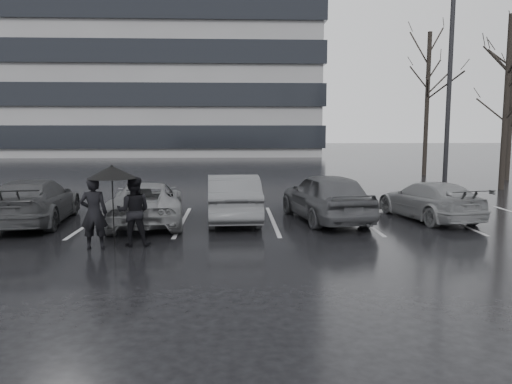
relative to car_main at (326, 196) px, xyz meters
The scene contains 15 objects.
ground 3.40m from the car_main, 132.74° to the right, with size 160.00×160.00×0.00m, color black.
office_building 53.37m from the car_main, 118.02° to the left, with size 61.00×26.00×29.00m.
car_main is the anchor object (origin of this frame).
car_west_a 2.89m from the car_main, behind, with size 1.54×4.40×1.45m, color #333335.
car_west_b 5.49m from the car_main, behind, with size 2.09×4.54×1.26m, color #4F5052.
car_west_c 8.87m from the car_main, behind, with size 1.91×4.70×1.36m, color black.
car_east 3.32m from the car_main, ahead, with size 1.69×4.15×1.20m, color #4F5052.
pedestrian_left 7.06m from the car_main, 151.32° to the right, with size 0.63×0.42×1.74m, color black.
pedestrian_right 6.14m from the car_main, 149.92° to the right, with size 0.83×0.65×1.71m, color black.
umbrella 6.69m from the car_main, 151.17° to the right, with size 1.19×1.19×2.01m.
lamp_post 7.73m from the car_main, 35.54° to the left, with size 0.56×0.56×10.21m.
stall_stripes 3.14m from the car_main, behind, with size 19.72×5.00×0.00m.
tree_east 12.76m from the car_main, 37.81° to the left, with size 0.26×0.26×8.00m, color black.
tree_ne 17.07m from the car_main, 43.35° to the left, with size 0.26×0.26×7.00m, color black.
tree_north 17.35m from the car_main, 59.00° to the left, with size 0.26×0.26×8.50m, color black.
Camera 1 is at (-0.61, -12.81, 2.89)m, focal length 35.00 mm.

